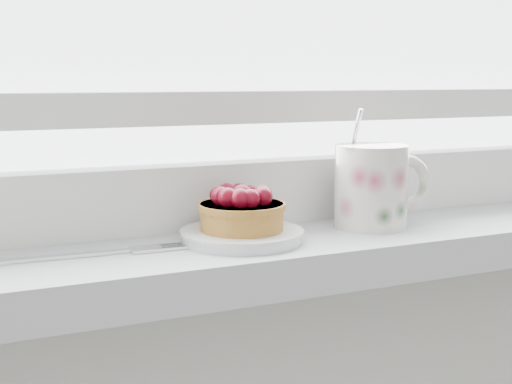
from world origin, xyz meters
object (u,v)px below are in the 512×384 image
saucer (242,236)px  raspberry_tart (242,210)px  fork (93,254)px  floral_mug (374,184)px

saucer → raspberry_tart: (-0.00, -0.00, 0.03)m
saucer → fork: bearing=177.4°
saucer → raspberry_tart: size_ratio=1.42×
floral_mug → fork: bearing=179.9°
fork → floral_mug: bearing=-0.1°
floral_mug → saucer: bearing=-177.8°
raspberry_tart → fork: raspberry_tart is taller
saucer → raspberry_tart: bearing=-132.2°
raspberry_tart → floral_mug: size_ratio=0.67×
saucer → raspberry_tart: raspberry_tart is taller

